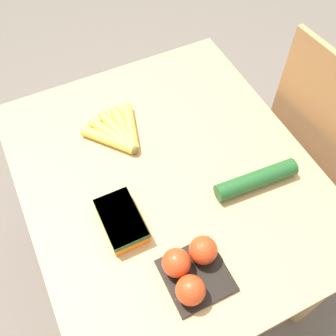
# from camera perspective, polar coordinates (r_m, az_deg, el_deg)

# --- Properties ---
(ground_plane) EXTENTS (12.00, 12.00, 0.00)m
(ground_plane) POSITION_cam_1_polar(r_m,az_deg,el_deg) (1.87, -0.00, -13.12)
(ground_plane) COLOR #665B51
(dining_table) EXTENTS (1.04, 0.88, 0.72)m
(dining_table) POSITION_cam_1_polar(r_m,az_deg,el_deg) (1.32, -0.00, -3.46)
(dining_table) COLOR tan
(dining_table) RESTS_ON ground_plane
(chair) EXTENTS (0.46, 0.44, 1.02)m
(chair) POSITION_cam_1_polar(r_m,az_deg,el_deg) (1.64, 21.28, 2.21)
(chair) COLOR #A87547
(chair) RESTS_ON ground_plane
(banana_bunch) EXTENTS (0.21, 0.20, 0.03)m
(banana_bunch) POSITION_cam_1_polar(r_m,az_deg,el_deg) (1.31, -7.14, 5.10)
(banana_bunch) COLOR brown
(banana_bunch) RESTS_ON dining_table
(tomato_pack) EXTENTS (0.17, 0.17, 0.09)m
(tomato_pack) POSITION_cam_1_polar(r_m,az_deg,el_deg) (1.04, 3.37, -14.37)
(tomato_pack) COLOR black
(tomato_pack) RESTS_ON dining_table
(carrot_bag) EXTENTS (0.17, 0.10, 0.05)m
(carrot_bag) POSITION_cam_1_polar(r_m,az_deg,el_deg) (1.12, -6.80, -7.50)
(carrot_bag) COLOR orange
(carrot_bag) RESTS_ON dining_table
(cucumber_near) EXTENTS (0.07, 0.26, 0.05)m
(cucumber_near) POSITION_cam_1_polar(r_m,az_deg,el_deg) (1.21, 12.69, -1.65)
(cucumber_near) COLOR #1E5123
(cucumber_near) RESTS_ON dining_table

